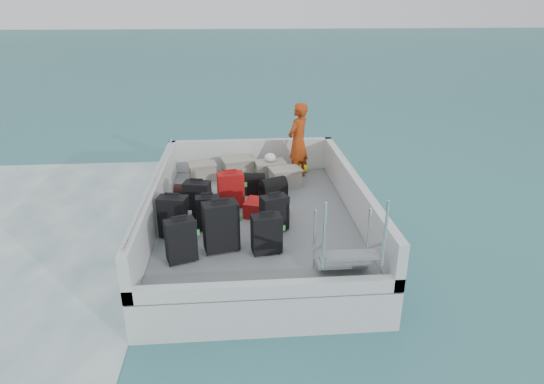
{
  "coord_description": "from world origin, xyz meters",
  "views": [
    {
      "loc": [
        -0.31,
        -7.31,
        4.09
      ],
      "look_at": [
        0.28,
        0.14,
        1.0
      ],
      "focal_mm": 30.0,
      "sensor_mm": 36.0,
      "label": 1
    }
  ],
  "objects_px": {
    "suitcase_2": "(198,200)",
    "crate_2": "(270,171)",
    "crate_3": "(285,178)",
    "passenger": "(298,142)",
    "suitcase_4": "(208,213)",
    "suitcase_1": "(174,217)",
    "suitcase_0": "(181,241)",
    "crate_1": "(238,168)",
    "suitcase_7": "(274,214)",
    "crate_0": "(203,172)",
    "suitcase_6": "(267,234)",
    "suitcase_8": "(265,209)",
    "suitcase_3": "(221,227)",
    "suitcase_5": "(231,190)"
  },
  "relations": [
    {
      "from": "suitcase_3",
      "to": "suitcase_8",
      "type": "height_order",
      "value": "suitcase_3"
    },
    {
      "from": "crate_3",
      "to": "suitcase_4",
      "type": "bearing_deg",
      "value": -129.29
    },
    {
      "from": "suitcase_1",
      "to": "suitcase_2",
      "type": "bearing_deg",
      "value": 77.41
    },
    {
      "from": "suitcase_2",
      "to": "crate_1",
      "type": "bearing_deg",
      "value": 82.2
    },
    {
      "from": "crate_3",
      "to": "passenger",
      "type": "height_order",
      "value": "passenger"
    },
    {
      "from": "crate_0",
      "to": "crate_1",
      "type": "xyz_separation_m",
      "value": [
        0.76,
        0.11,
        0.03
      ]
    },
    {
      "from": "suitcase_6",
      "to": "crate_0",
      "type": "height_order",
      "value": "suitcase_6"
    },
    {
      "from": "suitcase_6",
      "to": "crate_0",
      "type": "relative_size",
      "value": 1.14
    },
    {
      "from": "suitcase_6",
      "to": "crate_3",
      "type": "distance_m",
      "value": 2.73
    },
    {
      "from": "suitcase_8",
      "to": "crate_0",
      "type": "distance_m",
      "value": 2.29
    },
    {
      "from": "suitcase_4",
      "to": "passenger",
      "type": "height_order",
      "value": "passenger"
    },
    {
      "from": "suitcase_0",
      "to": "suitcase_6",
      "type": "distance_m",
      "value": 1.25
    },
    {
      "from": "suitcase_5",
      "to": "passenger",
      "type": "distance_m",
      "value": 2.04
    },
    {
      "from": "suitcase_1",
      "to": "suitcase_8",
      "type": "relative_size",
      "value": 0.99
    },
    {
      "from": "suitcase_3",
      "to": "crate_1",
      "type": "relative_size",
      "value": 1.24
    },
    {
      "from": "crate_2",
      "to": "suitcase_6",
      "type": "bearing_deg",
      "value": -95.35
    },
    {
      "from": "suitcase_7",
      "to": "crate_0",
      "type": "height_order",
      "value": "suitcase_7"
    },
    {
      "from": "suitcase_2",
      "to": "crate_1",
      "type": "xyz_separation_m",
      "value": [
        0.72,
        1.97,
        -0.13
      ]
    },
    {
      "from": "suitcase_4",
      "to": "suitcase_8",
      "type": "height_order",
      "value": "suitcase_4"
    },
    {
      "from": "suitcase_5",
      "to": "suitcase_7",
      "type": "bearing_deg",
      "value": -64.12
    },
    {
      "from": "suitcase_4",
      "to": "crate_2",
      "type": "xyz_separation_m",
      "value": [
        1.2,
        2.26,
        -0.11
      ]
    },
    {
      "from": "suitcase_1",
      "to": "crate_1",
      "type": "distance_m",
      "value": 2.89
    },
    {
      "from": "suitcase_2",
      "to": "crate_2",
      "type": "bearing_deg",
      "value": 63.71
    },
    {
      "from": "suitcase_3",
      "to": "suitcase_4",
      "type": "bearing_deg",
      "value": 94.32
    },
    {
      "from": "suitcase_7",
      "to": "passenger",
      "type": "xyz_separation_m",
      "value": [
        0.7,
        2.42,
        0.51
      ]
    },
    {
      "from": "suitcase_3",
      "to": "suitcase_4",
      "type": "distance_m",
      "value": 0.78
    },
    {
      "from": "suitcase_6",
      "to": "crate_2",
      "type": "distance_m",
      "value": 3.14
    },
    {
      "from": "crate_1",
      "to": "crate_3",
      "type": "height_order",
      "value": "crate_1"
    },
    {
      "from": "suitcase_8",
      "to": "suitcase_2",
      "type": "bearing_deg",
      "value": 105.28
    },
    {
      "from": "suitcase_0",
      "to": "suitcase_1",
      "type": "bearing_deg",
      "value": 83.82
    },
    {
      "from": "suitcase_7",
      "to": "crate_3",
      "type": "distance_m",
      "value": 2.01
    },
    {
      "from": "suitcase_3",
      "to": "suitcase_8",
      "type": "xyz_separation_m",
      "value": [
        0.74,
        1.16,
        -0.25
      ]
    },
    {
      "from": "passenger",
      "to": "suitcase_1",
      "type": "bearing_deg",
      "value": -2.86
    },
    {
      "from": "suitcase_6",
      "to": "suitcase_7",
      "type": "height_order",
      "value": "suitcase_7"
    },
    {
      "from": "crate_1",
      "to": "suitcase_4",
      "type": "bearing_deg",
      "value": -101.83
    },
    {
      "from": "suitcase_0",
      "to": "suitcase_3",
      "type": "height_order",
      "value": "suitcase_3"
    },
    {
      "from": "suitcase_3",
      "to": "suitcase_7",
      "type": "xyz_separation_m",
      "value": [
        0.85,
        0.58,
        -0.08
      ]
    },
    {
      "from": "suitcase_4",
      "to": "crate_3",
      "type": "distance_m",
      "value": 2.34
    },
    {
      "from": "suitcase_6",
      "to": "crate_3",
      "type": "bearing_deg",
      "value": 68.63
    },
    {
      "from": "suitcase_0",
      "to": "suitcase_1",
      "type": "xyz_separation_m",
      "value": [
        -0.2,
        0.79,
        0.01
      ]
    },
    {
      "from": "suitcase_4",
      "to": "passenger",
      "type": "relative_size",
      "value": 0.36
    },
    {
      "from": "suitcase_0",
      "to": "crate_2",
      "type": "xyz_separation_m",
      "value": [
        1.54,
        3.27,
        -0.15
      ]
    },
    {
      "from": "crate_1",
      "to": "crate_2",
      "type": "distance_m",
      "value": 0.72
    },
    {
      "from": "suitcase_4",
      "to": "crate_0",
      "type": "bearing_deg",
      "value": 90.71
    },
    {
      "from": "suitcase_4",
      "to": "suitcase_1",
      "type": "bearing_deg",
      "value": -162.1
    },
    {
      "from": "suitcase_5",
      "to": "suitcase_3",
      "type": "bearing_deg",
      "value": -103.23
    },
    {
      "from": "suitcase_1",
      "to": "suitcase_7",
      "type": "distance_m",
      "value": 1.62
    },
    {
      "from": "suitcase_2",
      "to": "suitcase_4",
      "type": "distance_m",
      "value": 0.54
    },
    {
      "from": "suitcase_1",
      "to": "suitcase_2",
      "type": "relative_size",
      "value": 1.06
    },
    {
      "from": "suitcase_7",
      "to": "crate_0",
      "type": "relative_size",
      "value": 1.15
    }
  ]
}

